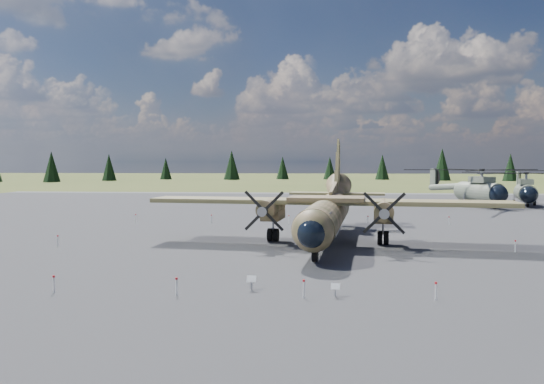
{
  "coord_description": "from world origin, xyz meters",
  "views": [
    {
      "loc": [
        2.37,
        -37.78,
        6.3
      ],
      "look_at": [
        -0.66,
        2.0,
        4.02
      ],
      "focal_mm": 35.0,
      "sensor_mm": 36.0,
      "label": 1
    }
  ],
  "objects": [
    {
      "name": "helicopter_near",
      "position": [
        25.53,
        37.8,
        3.78
      ],
      "size": [
        26.28,
        26.86,
        5.32
      ],
      "rotation": [
        0.0,
        0.0,
        0.31
      ],
      "color": "slate",
      "rests_on": "ground"
    },
    {
      "name": "info_placard_left",
      "position": [
        -0.59,
        -12.23,
        0.48
      ],
      "size": [
        0.47,
        0.23,
        0.72
      ],
      "rotation": [
        0.0,
        0.0,
        -0.09
      ],
      "color": "gray",
      "rests_on": "ground"
    },
    {
      "name": "ground",
      "position": [
        0.0,
        0.0,
        0.0
      ],
      "size": [
        500.0,
        500.0,
        0.0
      ],
      "primitive_type": "plane",
      "color": "#525726",
      "rests_on": "ground"
    },
    {
      "name": "transport_plane",
      "position": [
        3.59,
        3.78,
        2.61
      ],
      "size": [
        27.65,
        24.99,
        9.09
      ],
      "rotation": [
        0.0,
        0.0,
        -0.12
      ],
      "color": "#34361D",
      "rests_on": "ground"
    },
    {
      "name": "barrier_fence",
      "position": [
        -0.46,
        -0.08,
        0.51
      ],
      "size": [
        33.12,
        29.62,
        0.85
      ],
      "color": "silver",
      "rests_on": "ground"
    },
    {
      "name": "info_placard_right",
      "position": [
        3.47,
        -13.28,
        0.44
      ],
      "size": [
        0.44,
        0.23,
        0.65
      ],
      "rotation": [
        0.0,
        0.0,
        -0.14
      ],
      "color": "gray",
      "rests_on": "ground"
    },
    {
      "name": "treeline",
      "position": [
        -3.27,
        -0.3,
        4.78
      ],
      "size": [
        317.57,
        315.55,
        10.98
      ],
      "color": "black",
      "rests_on": "ground"
    },
    {
      "name": "helicopter_mid",
      "position": [
        32.77,
        40.31,
        3.42
      ],
      "size": [
        23.23,
        23.98,
        4.82
      ],
      "rotation": [
        0.0,
        0.0,
        -0.26
      ],
      "color": "slate",
      "rests_on": "ground"
    },
    {
      "name": "apron",
      "position": [
        0.0,
        10.0,
        0.0
      ],
      "size": [
        120.0,
        120.0,
        0.04
      ],
      "primitive_type": "cube",
      "color": "slate",
      "rests_on": "ground"
    }
  ]
}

